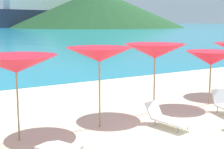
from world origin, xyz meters
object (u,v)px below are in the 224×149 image
cruise_ship (46,10)px  lounge_chair_3 (167,118)px  umbrella_4 (211,58)px  umbrella_1 (16,64)px  lounge_chair_5 (68,148)px  umbrella_3 (155,51)px  umbrella_2 (99,55)px

cruise_ship → lounge_chair_3: bearing=-120.6°
umbrella_4 → lounge_chair_3: (-3.19, -1.23, -1.51)m
umbrella_4 → lounge_chair_3: 3.74m
umbrella_1 → lounge_chair_5: 2.62m
umbrella_3 → cruise_ship: bearing=70.7°
umbrella_1 → lounge_chair_3: (4.15, -1.14, -1.79)m
umbrella_2 → lounge_chair_3: 2.79m
umbrella_2 → umbrella_3: bearing=9.4°
umbrella_2 → cruise_ship: cruise_ship is taller
lounge_chair_3 → lounge_chair_5: bearing=-178.4°
umbrella_3 → lounge_chair_3: bearing=-114.4°
umbrella_2 → lounge_chair_5: bearing=-136.6°
umbrella_1 → cruise_ship: size_ratio=0.04×
umbrella_1 → umbrella_4: umbrella_1 is taller
umbrella_3 → lounge_chair_5: bearing=-153.4°
umbrella_1 → lounge_chair_3: 4.66m
umbrella_2 → umbrella_4: size_ratio=1.18×
umbrella_3 → lounge_chair_3: (-0.65, -1.43, -1.88)m
umbrella_1 → umbrella_3: 4.80m
umbrella_2 → umbrella_3: (2.39, 0.40, -0.04)m
cruise_ship → umbrella_3: bearing=-120.5°
umbrella_4 → lounge_chair_3: bearing=-158.9°
lounge_chair_5 → umbrella_2: bearing=-159.6°
lounge_chair_5 → cruise_ship: (59.59, 160.06, 8.60)m
cruise_ship → umbrella_2: bearing=-121.2°
umbrella_1 → umbrella_2: bearing=-2.6°
umbrella_1 → cruise_ship: (60.20, 158.25, 6.80)m
umbrella_2 → umbrella_4: bearing=2.3°
umbrella_2 → umbrella_4: 4.95m
umbrella_4 → lounge_chair_5: bearing=-164.3°
umbrella_3 → lounge_chair_5: (-4.18, -2.09, -1.88)m
umbrella_4 → lounge_chair_5: umbrella_4 is taller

